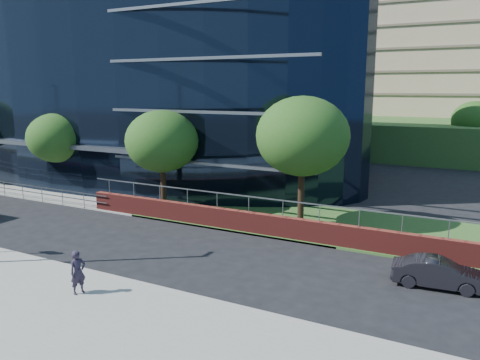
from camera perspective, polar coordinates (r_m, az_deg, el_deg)
The scene contains 10 objects.
far_forecourt at distance 41.07m, azimuth -22.23°, elevation -0.62°, with size 50.00×8.00×0.10m, color gray.
grass_verge at distance 26.95m, azimuth 24.39°, elevation -6.68°, with size 36.00×8.00×0.12m, color #2D511E.
glass_office at distance 45.94m, azimuth -11.78°, elevation 11.13°, with size 44.00×23.10×16.00m.
retaining_wall at distance 23.77m, azimuth 14.22°, elevation -6.94°, with size 34.00×0.40×2.11m.
tree_far_b at distance 37.24m, azimuth -21.45°, elevation 4.79°, with size 4.29×4.29×6.05m.
tree_far_c at distance 30.01m, azimuth -9.50°, elevation 4.67°, with size 4.62×4.62×6.51m.
tree_far_d at distance 26.50m, azimuth 7.63°, elevation 5.29°, with size 5.28×5.28×7.44m.
tree_dist_e at distance 54.89m, azimuth 26.68°, elevation 6.54°, with size 4.62×4.62×6.51m.
parked_car at distance 20.63m, azimuth 23.04°, elevation -10.40°, with size 1.25×3.58×1.18m, color black.
pedestrian at distance 19.08m, azimuth -19.16°, elevation -10.58°, with size 0.62×0.40×1.69m, color #251E2E.
Camera 1 is at (25.00, -14.78, 7.87)m, focal length 35.00 mm.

